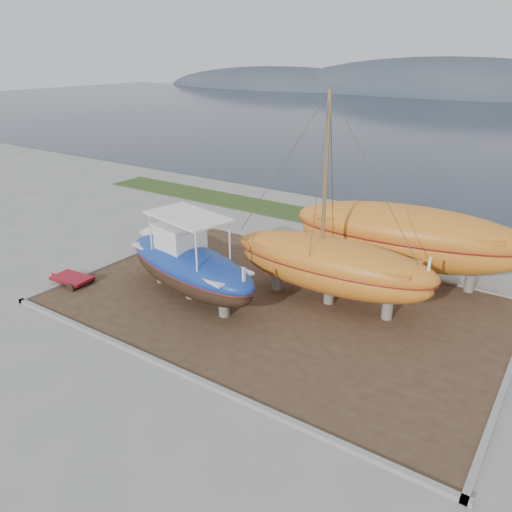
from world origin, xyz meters
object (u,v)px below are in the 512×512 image
Objects in this scene: white_dinghy at (169,246)px; orange_bare_hull at (404,244)px; orange_sailboat at (334,205)px; blue_caique at (189,257)px; red_trailer at (72,281)px.

orange_bare_hull is at bearing 36.47° from white_dinghy.
orange_sailboat reaches higher than white_dinghy.
blue_caique is 6.44m from orange_sailboat.
orange_sailboat is at bearing 15.57° from white_dinghy.
white_dinghy is 9.68m from orange_sailboat.
red_trailer is at bearing -147.72° from blue_caique.
blue_caique reaches higher than red_trailer.
white_dinghy is 5.02m from red_trailer.
orange_bare_hull is at bearing 65.84° from orange_sailboat.
orange_sailboat is (8.97, 0.25, 3.62)m from white_dinghy.
red_trailer is at bearing -157.37° from orange_sailboat.
orange_bare_hull is 15.42m from red_trailer.
white_dinghy is 0.53× the size of orange_sailboat.
white_dinghy is at bearing 64.71° from red_trailer.
blue_caique is 0.88× the size of orange_sailboat.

